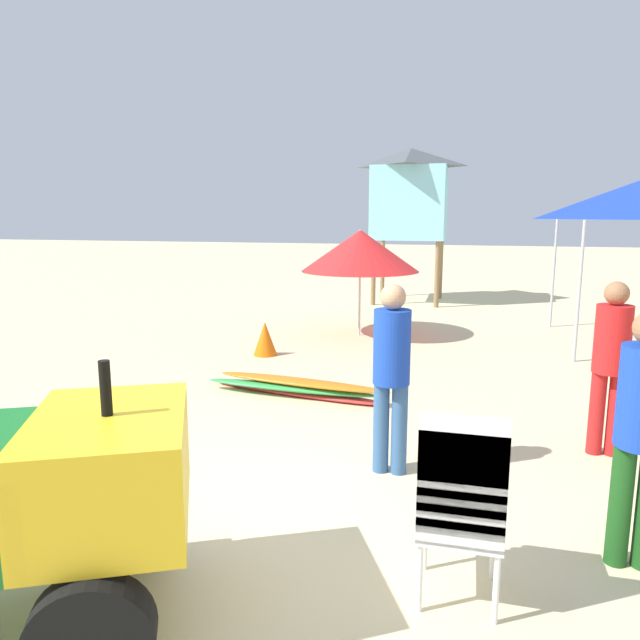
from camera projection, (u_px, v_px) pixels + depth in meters
ground at (218, 527)px, 4.28m from camera, size 80.00×80.00×0.00m
stacked_plastic_chairs at (461, 494)px, 3.31m from camera, size 0.48×0.48×1.20m
surfboard_pile at (297, 387)px, 7.32m from camera, size 2.46×0.74×0.24m
lifeguard_near_center at (611, 357)px, 5.42m from camera, size 0.32×0.32×1.65m
lifeguard_near_right at (391, 366)px, 5.03m from camera, size 0.32×0.32×1.68m
lifeguard_tower at (410, 194)px, 14.77m from camera, size 1.98×1.98×3.86m
beach_umbrella_left at (360, 251)px, 10.75m from camera, size 2.17×2.17×1.97m
traffic_cone_near at (265, 338)px, 9.44m from camera, size 0.38×0.38×0.55m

